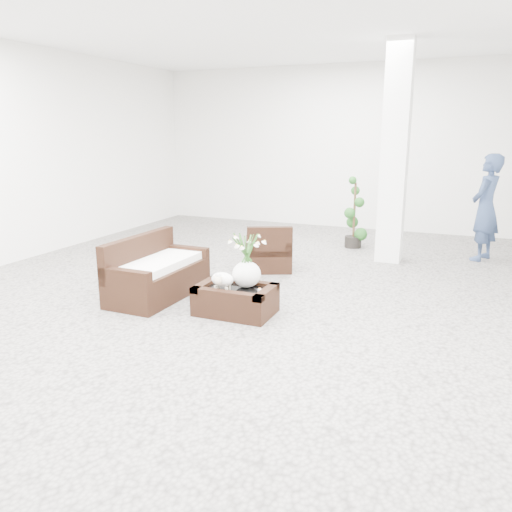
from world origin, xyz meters
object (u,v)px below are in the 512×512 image
at_px(coffee_table, 236,301).
at_px(armchair, 268,247).
at_px(loveseat, 158,267).
at_px(topiary, 354,213).

bearing_deg(coffee_table, armchair, 100.20).
distance_m(coffee_table, loveseat, 1.24).
bearing_deg(topiary, coffee_table, -97.49).
bearing_deg(coffee_table, loveseat, 170.12).
height_order(armchair, loveseat, loveseat).
xyz_separation_m(loveseat, topiary, (1.74, 3.85, 0.25)).
relative_size(coffee_table, armchair, 1.24).
xyz_separation_m(armchair, topiary, (0.89, 2.05, 0.28)).
bearing_deg(armchair, topiary, -138.53).
relative_size(armchair, topiary, 0.56).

